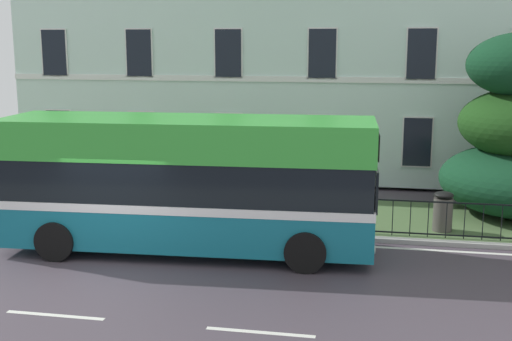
% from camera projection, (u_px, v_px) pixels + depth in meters
% --- Properties ---
extents(ground_plane, '(60.00, 56.00, 0.18)m').
position_uv_depth(ground_plane, '(110.00, 271.00, 14.99)').
color(ground_plane, '#463D46').
extents(georgian_townhouse, '(20.31, 8.62, 11.12)m').
position_uv_depth(georgian_townhouse, '(291.00, 28.00, 26.64)').
color(georgian_townhouse, silver).
rests_on(georgian_townhouse, ground_plane).
extents(iron_verge_railing, '(19.18, 0.04, 0.97)m').
position_uv_depth(iron_verge_railing, '(240.00, 209.00, 17.93)').
color(iron_verge_railing, black).
rests_on(iron_verge_railing, ground_plane).
extents(single_decker_bus, '(9.20, 2.97, 3.33)m').
position_uv_depth(single_decker_bus, '(188.00, 183.00, 16.04)').
color(single_decker_bus, '#156B80').
rests_on(single_decker_bus, ground_plane).
extents(litter_bin, '(0.53, 0.53, 1.09)m').
position_uv_depth(litter_bin, '(443.00, 211.00, 17.57)').
color(litter_bin, '#4C4742').
rests_on(litter_bin, ground_plane).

